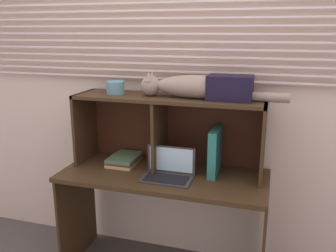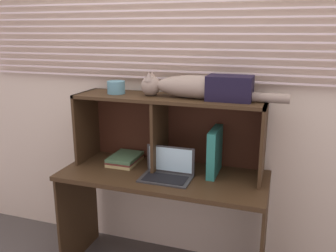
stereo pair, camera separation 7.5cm
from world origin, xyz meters
name	(u,v)px [view 2 (the right image)]	position (x,y,z in m)	size (l,w,h in m)	color
back_panel_with_blinds	(178,91)	(0.00, 0.55, 1.26)	(4.40, 0.08, 2.50)	beige
desk	(163,195)	(0.00, 0.22, 0.60)	(1.37, 0.57, 0.76)	#392615
hutch_shelf_unit	(169,119)	(-0.01, 0.37, 1.10)	(1.27, 0.33, 0.50)	#392615
cat	(194,87)	(0.18, 0.33, 1.33)	(0.94, 0.17, 0.16)	gray
laptop	(167,172)	(0.05, 0.17, 0.80)	(0.32, 0.21, 0.19)	#303030
binder_upright	(215,152)	(0.32, 0.33, 0.91)	(0.05, 0.27, 0.31)	#267567
book_stack	(125,159)	(-0.32, 0.33, 0.79)	(0.19, 0.27, 0.06)	tan
small_basket	(116,87)	(-0.38, 0.33, 1.30)	(0.12, 0.12, 0.09)	teal
storage_box	(230,88)	(0.40, 0.33, 1.33)	(0.28, 0.18, 0.15)	black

